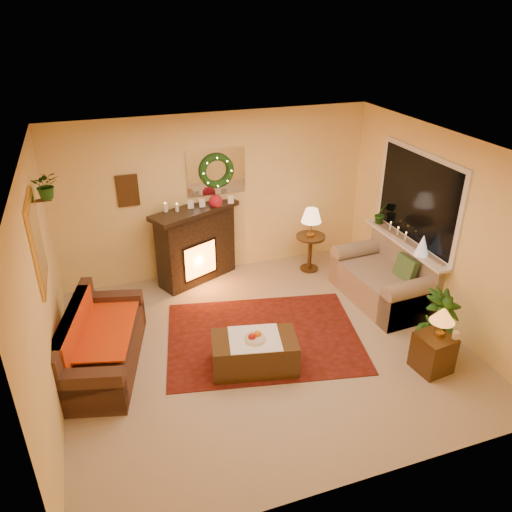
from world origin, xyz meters
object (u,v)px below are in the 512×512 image
object	(u,v)px
side_table_round	(310,252)
end_table_square	(433,351)
sofa	(101,337)
coffee_table	(255,354)
fireplace	(196,248)
loveseat	(384,275)

from	to	relation	value
side_table_round	end_table_square	distance (m)	2.85
sofa	coffee_table	size ratio (longest dim) A/B	1.75
sofa	end_table_square	size ratio (longest dim) A/B	3.67
fireplace	coffee_table	size ratio (longest dim) A/B	1.24
coffee_table	sofa	bearing A→B (deg)	171.74
sofa	side_table_round	size ratio (longest dim) A/B	2.86
coffee_table	side_table_round	bearing A→B (deg)	63.44
loveseat	side_table_round	xyz separation A→B (m)	(-0.64, 1.22, -0.10)
sofa	end_table_square	xyz separation A→B (m)	(3.76, -1.38, -0.16)
end_table_square	coffee_table	size ratio (longest dim) A/B	0.48
end_table_square	loveseat	bearing A→B (deg)	79.55
loveseat	side_table_round	world-z (taller)	loveseat
end_table_square	fireplace	bearing A→B (deg)	124.74
side_table_round	end_table_square	size ratio (longest dim) A/B	1.28
side_table_round	fireplace	bearing A→B (deg)	170.32
sofa	loveseat	bearing A→B (deg)	17.70
side_table_round	end_table_square	xyz separation A→B (m)	(0.34, -2.83, -0.05)
fireplace	end_table_square	world-z (taller)	fireplace
loveseat	coffee_table	xyz separation A→B (m)	(-2.33, -0.88, -0.21)
fireplace	end_table_square	xyz separation A→B (m)	(2.18, -3.14, -0.28)
fireplace	side_table_round	xyz separation A→B (m)	(1.84, -0.31, -0.23)
fireplace	side_table_round	distance (m)	1.88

